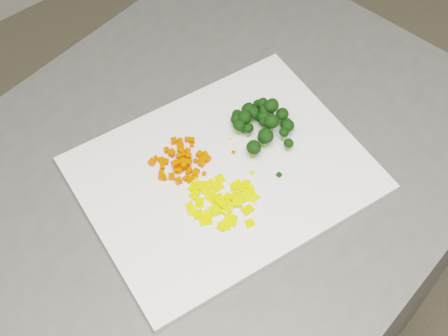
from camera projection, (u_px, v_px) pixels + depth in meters
counter_block at (198, 298)px, 1.32m from camera, size 1.12×0.87×0.90m
cutting_board at (224, 174)px, 0.96m from camera, size 0.46×0.37×0.01m
carrot_pile at (180, 157)px, 0.95m from camera, size 0.09×0.09×0.03m
pepper_pile at (222, 201)px, 0.91m from camera, size 0.11×0.11×0.01m
broccoli_pile at (266, 120)px, 0.98m from camera, size 0.11×0.11×0.05m
carrot_cube_0 at (196, 172)px, 0.95m from camera, size 0.01×0.01×0.01m
carrot_cube_1 at (179, 149)px, 0.96m from camera, size 0.01×0.01×0.01m
carrot_cube_2 at (192, 145)px, 0.98m from camera, size 0.01×0.01×0.01m
carrot_cube_3 at (182, 145)px, 0.98m from camera, size 0.01×0.01×0.01m
carrot_cube_4 at (181, 160)px, 0.96m from camera, size 0.01×0.01×0.01m
carrot_cube_5 at (192, 177)px, 0.94m from camera, size 0.01×0.01×0.01m
carrot_cube_6 at (202, 163)px, 0.95m from camera, size 0.01×0.01×0.01m
carrot_cube_7 at (159, 160)px, 0.96m from camera, size 0.01×0.01×0.01m
carrot_cube_8 at (196, 172)px, 0.95m from camera, size 0.01×0.01×0.01m
carrot_cube_9 at (189, 179)px, 0.94m from camera, size 0.01×0.01×0.01m
carrot_cube_10 at (152, 162)px, 0.96m from camera, size 0.01×0.01×0.01m
carrot_cube_11 at (189, 180)px, 0.94m from camera, size 0.01×0.01×0.01m
carrot_cube_12 at (183, 162)px, 0.95m from camera, size 0.01×0.01×0.01m
carrot_cube_13 at (161, 173)px, 0.95m from camera, size 0.01×0.01×0.01m
carrot_cube_14 at (156, 158)px, 0.96m from camera, size 0.01×0.01×0.01m
carrot_cube_15 at (185, 179)px, 0.94m from camera, size 0.01×0.01×0.01m
carrot_cube_16 at (202, 157)px, 0.96m from camera, size 0.01×0.01×0.01m
carrot_cube_17 at (175, 164)px, 0.95m from camera, size 0.01×0.01×0.01m
carrot_cube_18 at (180, 140)px, 0.98m from camera, size 0.01×0.01×0.01m
carrot_cube_19 at (179, 181)px, 0.94m from camera, size 0.01×0.01×0.01m
carrot_cube_20 at (167, 150)px, 0.97m from camera, size 0.01×0.01×0.01m
carrot_cube_21 at (204, 174)px, 0.95m from camera, size 0.01×0.01×0.01m
carrot_cube_22 at (188, 163)px, 0.95m from camera, size 0.01×0.01×0.01m
carrot_cube_23 at (181, 148)px, 0.97m from camera, size 0.01×0.01×0.01m
carrot_cube_24 at (196, 161)px, 0.96m from camera, size 0.01×0.01×0.01m
carrot_cube_25 at (202, 159)px, 0.96m from camera, size 0.01×0.01×0.01m
carrot_cube_26 at (163, 163)px, 0.96m from camera, size 0.01×0.01×0.01m
carrot_cube_27 at (166, 161)px, 0.96m from camera, size 0.01×0.01×0.01m
carrot_cube_28 at (188, 173)px, 0.95m from camera, size 0.01×0.01×0.01m
carrot_cube_29 at (166, 162)px, 0.96m from camera, size 0.01×0.01×0.01m
carrot_cube_30 at (179, 171)px, 0.95m from camera, size 0.01×0.01×0.01m
carrot_cube_31 at (172, 151)px, 0.97m from camera, size 0.01×0.01×0.01m
carrot_cube_32 at (205, 154)px, 0.97m from camera, size 0.01×0.01×0.01m
carrot_cube_33 at (174, 141)px, 0.98m from camera, size 0.01×0.01×0.01m
carrot_cube_34 at (187, 177)px, 0.94m from camera, size 0.01×0.01×0.01m
carrot_cube_35 at (176, 171)px, 0.95m from camera, size 0.01×0.01×0.01m
carrot_cube_36 at (200, 155)px, 0.96m from camera, size 0.01×0.01×0.01m
carrot_cube_37 at (170, 152)px, 0.97m from camera, size 0.01×0.01×0.01m
carrot_cube_38 at (181, 160)px, 0.96m from camera, size 0.01×0.01×0.01m
carrot_cube_39 at (203, 157)px, 0.96m from camera, size 0.01×0.01×0.01m
carrot_cube_40 at (187, 151)px, 0.97m from camera, size 0.01×0.01×0.01m
carrot_cube_41 at (192, 141)px, 0.98m from camera, size 0.01×0.01×0.01m
carrot_cube_42 at (178, 162)px, 0.96m from camera, size 0.01×0.01×0.01m
carrot_cube_43 at (184, 166)px, 0.94m from camera, size 0.01×0.01×0.01m
carrot_cube_44 at (162, 177)px, 0.94m from camera, size 0.01×0.01×0.01m
carrot_cube_45 at (182, 151)px, 0.96m from camera, size 0.01×0.01×0.01m
carrot_cube_46 at (179, 156)px, 0.95m from camera, size 0.01×0.01×0.01m
carrot_cube_47 at (173, 153)px, 0.96m from camera, size 0.01×0.01×0.01m
carrot_cube_48 at (182, 149)px, 0.96m from camera, size 0.01×0.01×0.01m
carrot_cube_49 at (178, 181)px, 0.94m from camera, size 0.01×0.01×0.01m
carrot_cube_50 at (207, 159)px, 0.96m from camera, size 0.01×0.01×0.01m
carrot_cube_51 at (172, 154)px, 0.96m from camera, size 0.01×0.01×0.01m
carrot_cube_52 at (179, 168)px, 0.95m from camera, size 0.01×0.01×0.01m
carrot_cube_53 at (162, 167)px, 0.95m from camera, size 0.01×0.01×0.01m
carrot_cube_54 at (203, 161)px, 0.96m from camera, size 0.01×0.01×0.01m
carrot_cube_55 at (162, 160)px, 0.96m from camera, size 0.01×0.01×0.01m
carrot_cube_56 at (195, 174)px, 0.94m from camera, size 0.01×0.01×0.01m
carrot_cube_57 at (190, 171)px, 0.95m from camera, size 0.01×0.01×0.01m
carrot_cube_58 at (179, 145)px, 0.98m from camera, size 0.01×0.01×0.01m
carrot_cube_59 at (187, 140)px, 0.98m from camera, size 0.01×0.01×0.01m
carrot_cube_60 at (183, 155)px, 0.96m from camera, size 0.01×0.01×0.01m
carrot_cube_61 at (172, 177)px, 0.94m from camera, size 0.01×0.01×0.01m
carrot_cube_62 at (178, 163)px, 0.95m from camera, size 0.01×0.01×0.01m
carrot_cube_63 at (188, 168)px, 0.95m from camera, size 0.01×0.01×0.01m
carrot_cube_64 at (189, 156)px, 0.96m from camera, size 0.01×0.01×0.01m
carrot_cube_65 at (167, 150)px, 0.97m from camera, size 0.01×0.01×0.01m
carrot_cube_66 at (202, 159)px, 0.96m from camera, size 0.01×0.01×0.01m
carrot_cube_67 at (181, 170)px, 0.95m from camera, size 0.01×0.01×0.01m
pepper_chunk_0 at (218, 186)px, 0.93m from camera, size 0.02×0.02×0.01m
pepper_chunk_1 at (238, 201)px, 0.91m from camera, size 0.02×0.02×0.01m
pepper_chunk_2 at (210, 184)px, 0.94m from camera, size 0.02×0.01×0.01m
pepper_chunk_3 at (220, 179)px, 0.94m from camera, size 0.02×0.02×0.01m
pepper_chunk_4 at (198, 214)px, 0.91m from camera, size 0.02×0.02×0.01m
pepper_chunk_5 at (194, 195)px, 0.93m from camera, size 0.02×0.01×0.01m
pepper_chunk_6 at (228, 206)px, 0.91m from camera, size 0.02×0.02×0.01m
pepper_chunk_7 at (228, 218)px, 0.90m from camera, size 0.02×0.02×0.00m
pepper_chunk_8 at (246, 198)px, 0.92m from camera, size 0.02×0.02×0.01m
pepper_chunk_9 at (234, 187)px, 0.93m from camera, size 0.02×0.02×0.01m
pepper_chunk_10 at (206, 221)px, 0.90m from camera, size 0.02×0.02×0.01m
pepper_chunk_11 at (222, 226)px, 0.90m from camera, size 0.02×0.02×0.01m
pepper_chunk_12 at (224, 226)px, 0.90m from camera, size 0.02×0.02×0.01m
pepper_chunk_13 at (227, 211)px, 0.91m from camera, size 0.01×0.01×0.01m
pepper_chunk_14 at (206, 191)px, 0.93m from camera, size 0.01×0.02×0.01m
pepper_chunk_15 at (238, 203)px, 0.92m from camera, size 0.02×0.02×0.00m
pepper_chunk_16 at (254, 198)px, 0.92m from camera, size 0.02×0.01×0.01m
pepper_chunk_17 at (218, 198)px, 0.92m from camera, size 0.02×0.02×0.01m
pepper_chunk_18 at (228, 197)px, 0.92m from camera, size 0.02×0.02×0.01m
pepper_chunk_19 at (209, 213)px, 0.91m from camera, size 0.02×0.02×0.01m
pepper_chunk_20 at (205, 217)px, 0.90m from camera, size 0.02×0.02×0.01m
pepper_chunk_21 at (199, 203)px, 0.92m from camera, size 0.02×0.02×0.00m
pepper_chunk_22 at (203, 185)px, 0.94m from camera, size 0.02×0.02×0.00m
pepper_chunk_23 at (236, 185)px, 0.94m from camera, size 0.02×0.01×0.01m
pepper_chunk_24 at (193, 212)px, 0.91m from camera, size 0.02×0.02×0.01m
pepper_chunk_25 at (224, 209)px, 0.91m from camera, size 0.02×0.01×0.00m
pepper_chunk_26 at (246, 185)px, 0.94m from camera, size 0.02×0.02×0.01m
pepper_chunk_27 at (218, 207)px, 0.91m from camera, size 0.02×0.02×0.01m
pepper_chunk_28 at (211, 198)px, 0.92m from camera, size 0.02×0.02×0.01m
pepper_chunk_29 at (221, 202)px, 0.91m from camera, size 0.02×0.02×0.00m
pepper_chunk_30 at (242, 188)px, 0.93m from camera, size 0.02×0.01×0.01m
pepper_chunk_31 at (236, 197)px, 0.92m from camera, size 0.02×0.02×0.01m
pepper_chunk_32 at (195, 186)px, 0.93m from camera, size 0.02×0.02×0.01m
pepper_chunk_33 at (211, 192)px, 0.93m from camera, size 0.01×0.01×0.01m
pepper_chunk_34 at (248, 210)px, 0.91m from camera, size 0.02×0.01×0.01m
pepper_chunk_35 at (190, 208)px, 0.91m from camera, size 0.02×0.02×0.01m
pepper_chunk_36 at (231, 220)px, 0.90m from camera, size 0.02×0.02×0.01m
pepper_chunk_37 at (239, 197)px, 0.92m from camera, size 0.01×0.01×0.00m
pepper_chunk_38 at (215, 210)px, 0.91m from camera, size 0.02×0.02×0.01m
pepper_chunk_39 at (249, 190)px, 0.93m from camera, size 0.02×0.02×0.01m
pepper_chunk_40 at (250, 223)px, 0.90m from camera, size 0.02×0.02×0.00m
broccoli_floret_0 at (239, 127)px, 0.98m from camera, size 0.03×0.03×0.03m
broccoli_floret_1 at (248, 115)px, 1.00m from camera, size 0.02×0.02×0.02m
broccoli_floret_2 at (237, 121)px, 0.99m from camera, size 0.03×0.03×0.03m
broccoli_floret_3 at (262, 107)px, 1.00m from camera, size 0.03×0.03×0.03m
broccoli_floret_4 at (263, 140)px, 0.97m from camera, size 0.03×0.03×0.03m
broccoli_floret_5 at (265, 113)px, 0.99m from camera, size 0.03×0.03×0.03m
broccoli_floret_6 at (264, 120)px, 0.99m from camera, size 0.03×0.03×0.03m
broccoli_floret_7 at (252, 114)px, 1.00m from camera, size 0.03×0.03×0.03m
broccoli_floret_8 at (271, 124)px, 0.97m from camera, size 0.03×0.03×0.03m
broccoli_floret_9 at (287, 128)px, 0.98m from camera, size 0.03×0.03×0.03m
broccoli_floret_10 at (286, 126)px, 0.99m from camera, size 0.03×0.03×0.02m
broccoli_floret_11 at (262, 107)px, 1.01m from camera, size 0.02×0.02×0.03m
broccoli_floret_12 at (269, 115)px, 0.98m from camera, size 0.02×0.02×0.03m
broccoli_floret_13 at (271, 109)px, 0.98m from camera, size 0.03×0.03×0.04m
broccoli_floret_14 at (281, 117)px, 0.99m from camera, size 0.03×0.03×0.03m
broccoli_floret_15 at (267, 115)px, 1.00m from camera, size 0.02×0.02×0.02m
broccoli_floret_16 at (260, 120)px, 0.99m from camera, size 0.02×0.02×0.02m
broccoli_floret_17 at (237, 116)px, 1.00m from camera, size 0.02×0.02×0.02m
broccoli_floret_18 at (283, 135)px, 0.97m from camera, size 0.02×0.02×0.03m
broccoli_floret_19 at (264, 124)px, 0.98m from camera, size 0.02×0.02×0.02m
broccoli_floret_20 at (248, 131)px, 0.98m from camera, size 0.02×0.02×0.03m
broccoli_floret_21 at (248, 112)px, 1.00m from camera, size 0.03×0.03×0.03m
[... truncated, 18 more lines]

